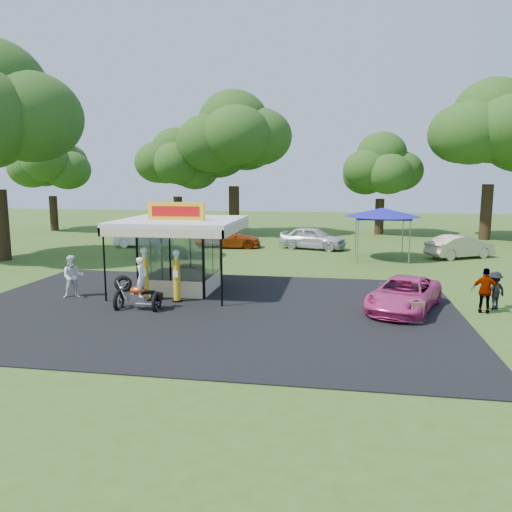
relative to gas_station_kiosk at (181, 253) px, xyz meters
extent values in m
plane|color=#38581B|center=(2.00, -4.99, -1.78)|extent=(120.00, 120.00, 0.00)
cube|color=black|center=(2.00, -2.99, -1.76)|extent=(20.00, 14.00, 0.04)
cube|color=white|center=(0.00, 0.01, -1.75)|extent=(3.00, 3.00, 0.06)
cube|color=white|center=(0.00, 0.01, 1.51)|extent=(5.40, 5.40, 0.18)
cube|color=gold|center=(0.00, -0.49, 2.00)|extent=(2.60, 0.25, 0.80)
cube|color=red|center=(0.00, -0.62, 2.00)|extent=(2.21, 0.02, 0.45)
cylinder|color=black|center=(-2.55, -2.54, -0.18)|extent=(0.08, 0.08, 3.20)
cylinder|color=black|center=(2.55, -2.54, -0.18)|extent=(0.08, 0.08, 3.20)
cylinder|color=black|center=(-0.91, -2.16, -1.73)|extent=(0.44, 0.44, 0.10)
cylinder|color=gold|center=(-0.91, -2.16, -0.79)|extent=(0.30, 0.30, 1.79)
cylinder|color=silver|center=(-0.91, -2.16, 0.21)|extent=(0.20, 0.20, 0.20)
sphere|color=white|center=(-0.91, -2.16, 0.41)|extent=(0.32, 0.32, 0.32)
cube|color=white|center=(-0.91, -2.34, -0.49)|extent=(0.22, 0.02, 0.30)
cylinder|color=black|center=(0.48, -2.09, -1.73)|extent=(0.43, 0.43, 0.10)
cylinder|color=gold|center=(0.48, -2.09, -0.82)|extent=(0.29, 0.29, 1.74)
cylinder|color=silver|center=(0.48, -2.09, 0.15)|extent=(0.19, 0.19, 0.19)
sphere|color=white|center=(0.48, -2.09, 0.34)|extent=(0.31, 0.31, 0.31)
cube|color=white|center=(0.48, -2.27, -0.53)|extent=(0.21, 0.02, 0.29)
torus|color=black|center=(-1.46, -3.65, -1.42)|extent=(0.19, 0.89, 0.89)
torus|color=black|center=(0.13, -3.61, -1.42)|extent=(0.19, 0.89, 0.89)
cube|color=silver|center=(-0.61, -3.62, -1.25)|extent=(0.59, 0.31, 0.32)
ellipsoid|color=#C0390D|center=(-0.61, -3.62, -0.96)|extent=(0.68, 0.38, 0.32)
cube|color=black|center=(-0.24, -3.62, -1.02)|extent=(0.59, 0.29, 0.11)
cube|color=black|center=(0.16, -3.61, -1.20)|extent=(0.38, 0.37, 0.30)
cylinder|color=silver|center=(-1.30, -3.64, -1.04)|extent=(0.47, 0.08, 0.94)
cylinder|color=silver|center=(-1.14, -3.64, -0.67)|extent=(0.07, 0.63, 0.05)
sphere|color=silver|center=(-1.32, -3.64, -0.89)|extent=(0.17, 0.17, 0.17)
imported|color=white|center=(-0.45, -3.62, -0.41)|extent=(0.39, 0.59, 1.58)
torus|color=black|center=(-2.58, -0.68, -1.40)|extent=(0.83, 0.55, 0.78)
torus|color=black|center=(-2.72, -0.52, -1.40)|extent=(0.84, 0.64, 0.78)
cube|color=#593819|center=(10.08, -3.86, -1.34)|extent=(0.50, 0.28, 0.86)
cube|color=#593819|center=(10.08, -3.65, -1.34)|extent=(0.50, 0.28, 0.86)
imported|color=gold|center=(0.00, 2.21, -1.30)|extent=(2.82, 1.13, 0.96)
imported|color=#D83A85|center=(9.85, -1.89, -1.12)|extent=(3.73, 5.26, 1.33)
imported|color=white|center=(-4.29, -2.09, -0.83)|extent=(1.16, 1.09, 1.90)
imported|color=black|center=(13.48, -1.05, -1.01)|extent=(1.15, 1.00, 1.54)
imported|color=gray|center=(12.95, -1.74, -0.89)|extent=(1.13, 0.69, 1.79)
imported|color=white|center=(-7.47, 13.79, -1.07)|extent=(4.40, 1.78, 1.42)
imported|color=#A23B0C|center=(-1.06, 14.57, -1.06)|extent=(5.18, 2.66, 1.44)
imported|color=silver|center=(5.30, 14.87, -0.95)|extent=(5.23, 3.27, 1.66)
imported|color=#C0AD92|center=(15.10, 12.29, -1.02)|extent=(4.78, 3.71, 1.52)
cylinder|color=gray|center=(-5.23, 10.99, -0.63)|extent=(0.06, 0.06, 2.30)
cylinder|color=gray|center=(-2.55, 10.99, -0.63)|extent=(0.06, 0.06, 2.30)
cylinder|color=gray|center=(-5.23, 8.31, -0.63)|extent=(0.06, 0.06, 2.30)
cylinder|color=gray|center=(-2.55, 8.31, -0.63)|extent=(0.06, 0.06, 2.30)
cube|color=#1A189F|center=(-3.89, 9.65, 0.58)|extent=(2.88, 2.88, 0.12)
cone|color=#1A189F|center=(-3.89, 9.65, 0.87)|extent=(4.14, 4.14, 0.48)
cylinder|color=gray|center=(8.36, 12.53, -0.46)|extent=(0.07, 0.07, 2.65)
cylinder|color=gray|center=(11.48, 12.53, -0.46)|extent=(0.07, 0.07, 2.65)
cylinder|color=gray|center=(8.36, 9.41, -0.46)|extent=(0.07, 0.07, 2.65)
cylinder|color=gray|center=(11.48, 9.41, -0.46)|extent=(0.07, 0.07, 2.65)
cube|color=#1A189F|center=(9.92, 10.97, 0.94)|extent=(3.32, 3.32, 0.13)
cone|color=#1A189F|center=(9.92, 10.97, 1.28)|extent=(4.78, 4.78, 0.55)
cylinder|color=black|center=(-20.85, 23.60, -0.07)|extent=(0.77, 0.77, 3.43)
ellipsoid|color=#1E4413|center=(-20.85, 23.60, 4.35)|extent=(8.11, 8.11, 6.95)
cylinder|color=black|center=(-7.90, 23.43, -0.05)|extent=(0.82, 0.82, 3.47)
ellipsoid|color=#1E4413|center=(-7.90, 23.43, 4.37)|extent=(8.05, 8.05, 6.90)
cylinder|color=black|center=(-2.34, 22.83, 0.45)|extent=(0.96, 0.96, 4.47)
ellipsoid|color=#1E4413|center=(-2.34, 22.83, 6.26)|extent=(10.73, 10.73, 9.20)
cylinder|color=black|center=(10.87, 25.61, -0.13)|extent=(0.82, 0.82, 3.30)
ellipsoid|color=#1E4413|center=(10.87, 25.61, 4.08)|extent=(7.70, 7.70, 6.60)
cylinder|color=black|center=(19.50, 23.06, 0.57)|extent=(0.94, 0.94, 4.70)
ellipsoid|color=#1E4413|center=(19.50, 23.06, 6.57)|extent=(10.96, 10.96, 9.39)
cylinder|color=black|center=(-14.04, 6.59, 0.47)|extent=(0.90, 0.90, 4.51)
camera|label=1|loc=(7.25, -21.99, 3.51)|focal=35.00mm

